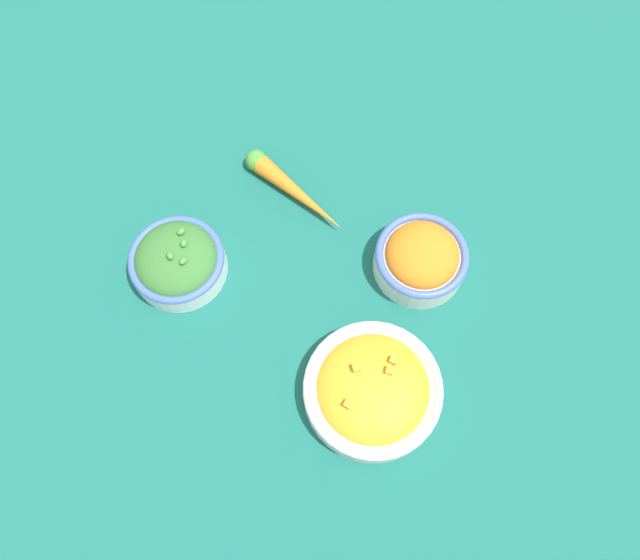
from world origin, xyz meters
TOP-DOWN VIEW (x-y plane):
  - ground_plane at (0.00, 0.00)m, footprint 3.00×3.00m
  - bowl_carrots at (-0.11, -0.10)m, footprint 0.13×0.13m
  - bowl_broccoli at (0.19, 0.07)m, footprint 0.14×0.14m
  - bowl_squash at (-0.13, 0.10)m, footprint 0.19×0.19m
  - loose_carrot at (0.11, -0.12)m, footprint 0.19×0.07m

SIDE VIEW (x-z plane):
  - ground_plane at x=0.00m, z-range 0.00..0.00m
  - loose_carrot at x=0.11m, z-range 0.00..0.03m
  - bowl_squash at x=-0.13m, z-range -0.01..0.06m
  - bowl_broccoli at x=0.19m, z-range -0.01..0.07m
  - bowl_carrots at x=-0.11m, z-range 0.00..0.07m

